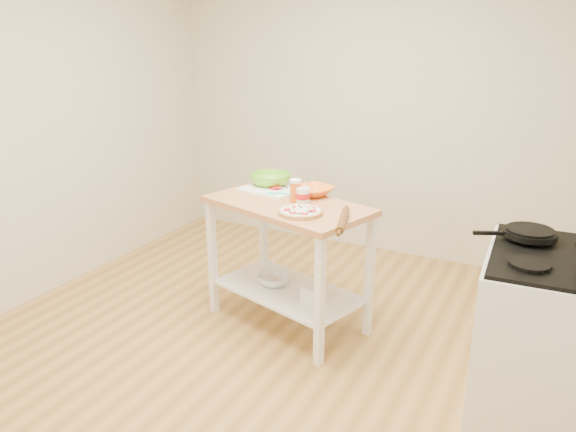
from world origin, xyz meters
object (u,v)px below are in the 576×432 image
(skillet, at_px, (528,234))
(cutting_board, at_px, (270,189))
(prep_island, at_px, (288,238))
(orange_bowl, at_px, (314,191))
(pizza, at_px, (300,211))
(yogurt_tub, at_px, (303,196))
(shelf_bin, at_px, (313,295))
(gas_stove, at_px, (551,340))
(spatula, at_px, (277,193))
(green_bowl, at_px, (270,180))
(beer_pint, at_px, (295,191))
(rolling_pin, at_px, (343,220))
(shelf_glass_bowl, at_px, (274,280))
(knife, at_px, (272,183))

(skillet, relative_size, cutting_board, 0.94)
(prep_island, distance_m, orange_bowl, 0.38)
(pizza, distance_m, yogurt_tub, 0.23)
(shelf_bin, bearing_deg, skillet, -0.70)
(gas_stove, xyz_separation_m, spatula, (-1.84, 0.41, 0.44))
(green_bowl, distance_m, yogurt_tub, 0.50)
(green_bowl, bearing_deg, shelf_bin, -37.84)
(beer_pint, distance_m, rolling_pin, 0.53)
(pizza, height_order, shelf_glass_bowl, pizza)
(knife, height_order, rolling_pin, rolling_pin)
(cutting_board, xyz_separation_m, green_bowl, (-0.05, 0.10, 0.04))
(gas_stove, height_order, orange_bowl, gas_stove)
(pizza, xyz_separation_m, shelf_glass_bowl, (-0.30, 0.20, -0.62))
(prep_island, relative_size, skillet, 2.98)
(knife, bearing_deg, orange_bowl, 9.89)
(knife, bearing_deg, spatula, -29.53)
(spatula, bearing_deg, yogurt_tub, -27.01)
(prep_island, height_order, knife, knife)
(gas_stove, bearing_deg, cutting_board, 162.51)
(yogurt_tub, height_order, shelf_bin, yogurt_tub)
(shelf_glass_bowl, bearing_deg, rolling_pin, -22.63)
(orange_bowl, relative_size, rolling_pin, 0.64)
(cutting_board, bearing_deg, beer_pint, -22.15)
(knife, bearing_deg, shelf_bin, -14.47)
(gas_stove, relative_size, yogurt_tub, 5.73)
(prep_island, height_order, pizza, pizza)
(green_bowl, height_order, shelf_bin, green_bowl)
(spatula, bearing_deg, rolling_pin, -36.38)
(prep_island, height_order, green_bowl, green_bowl)
(rolling_pin, distance_m, shelf_bin, 0.66)
(pizza, height_order, beer_pint, beer_pint)
(gas_stove, xyz_separation_m, knife, (-2.00, 0.64, 0.44))
(prep_island, distance_m, pizza, 0.37)
(shelf_bin, bearing_deg, pizza, -134.27)
(skillet, height_order, beer_pint, beer_pint)
(prep_island, bearing_deg, spatula, 141.27)
(prep_island, bearing_deg, shelf_bin, -24.49)
(gas_stove, relative_size, rolling_pin, 2.78)
(beer_pint, bearing_deg, prep_island, -131.42)
(orange_bowl, height_order, shelf_glass_bowl, orange_bowl)
(knife, bearing_deg, green_bowl, -69.70)
(green_bowl, relative_size, shelf_bin, 2.46)
(cutting_board, bearing_deg, shelf_bin, -24.42)
(shelf_bin, bearing_deg, yogurt_tub, 136.12)
(knife, bearing_deg, beer_pint, -16.41)
(knife, xyz_separation_m, green_bowl, (-0.00, -0.03, 0.03))
(prep_island, distance_m, shelf_glass_bowl, 0.37)
(gas_stove, bearing_deg, orange_bowl, 158.85)
(green_bowl, height_order, beer_pint, beer_pint)
(shelf_bin, bearing_deg, cutting_board, 146.75)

